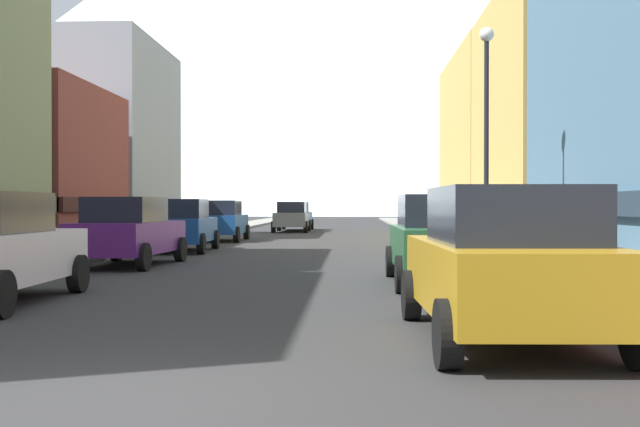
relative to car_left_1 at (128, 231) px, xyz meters
The scene contains 20 objects.
ground_plane 14.74m from the car_left_1, 75.02° to the right, with size 400.00×400.00×0.00m, color #2E2E2E.
sidewalk_left 20.94m from the car_left_1, 96.72° to the left, with size 2.50×100.00×0.15m, color gray.
sidewalk_right 23.10m from the car_left_1, 64.19° to the left, with size 2.50×100.00×0.15m, color gray.
storefront_left_2 11.55m from the car_left_1, 127.90° to the left, with size 6.88×8.03×6.03m.
storefront_left_3 19.90m from the car_left_1, 110.13° to the left, with size 6.37×9.65×9.53m.
storefront_right_2 18.83m from the car_left_1, 37.02° to the left, with size 7.15×11.22×9.73m.
storefront_right_3 28.24m from the car_left_1, 57.48° to the left, with size 7.78×13.36×9.79m.
car_left_1 is the anchor object (origin of this frame).
car_left_2 6.36m from the car_left_1, 89.95° to the left, with size 2.21×4.47×1.78m.
car_left_3 14.38m from the car_left_1, 89.99° to the left, with size 2.08×4.41×1.78m.
car_right_0 13.42m from the car_left_1, 55.49° to the right, with size 2.19×4.46×1.78m.
car_right_1 8.80m from the car_left_1, 30.21° to the right, with size 2.10×4.42×1.78m.
car_driving_0 26.53m from the car_left_1, 85.24° to the left, with size 2.06×4.40×1.78m.
car_driving_1 29.95m from the car_left_1, 85.78° to the left, with size 2.06×4.40×1.78m.
trash_bin_right 10.92m from the car_left_1, 21.59° to the right, with size 0.59×0.59×0.98m.
potted_plant_1 11.59m from the car_left_1, 21.19° to the left, with size 0.49×0.49×0.80m.
potted_plant_2 4.45m from the car_left_1, 136.11° to the left, with size 0.50×0.50×0.80m.
pedestrian_0 10.13m from the car_left_1, ahead, with size 0.36×0.36×1.58m.
streetlamp_right 9.67m from the car_left_1, ahead, with size 0.36×0.36×5.86m.
mountain_backdrop 254.96m from the car_left_1, 88.52° to the left, with size 313.61×313.61×136.79m, color silver.
Camera 1 is at (2.03, -6.04, 1.57)m, focal length 44.46 mm.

